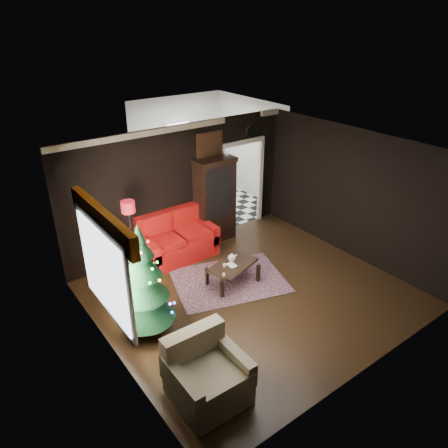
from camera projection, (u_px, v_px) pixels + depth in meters
floor at (252, 294)px, 8.17m from camera, size 5.50×5.50×0.00m
ceiling at (257, 153)px, 6.92m from camera, size 5.50×5.50×0.00m
wall_back at (181, 188)px, 9.34m from camera, size 5.50×0.00×5.50m
wall_front at (373, 297)px, 5.74m from camera, size 5.50×0.00×5.50m
wall_left at (107, 282)px, 6.08m from camera, size 0.00×5.50×5.50m
wall_right at (353, 194)px, 9.00m from camera, size 0.00×5.50×5.50m
doorway at (241, 186)px, 10.40m from camera, size 1.10×0.10×2.10m
left_window at (104, 272)px, 6.22m from camera, size 0.05×1.60×1.40m
valance at (102, 220)px, 5.90m from camera, size 0.12×2.10×0.35m
kitchen_floor at (207, 205)px, 11.95m from camera, size 3.00×3.00×0.00m
kitchen_window at (178, 135)px, 12.24m from camera, size 0.70×0.06×0.70m
rug at (229, 281)px, 8.57m from camera, size 2.54×2.15×0.01m
loveseat at (178, 237)px, 9.21m from camera, size 1.70×0.90×1.00m
curio_cabinet at (215, 202)px, 9.78m from camera, size 0.90×0.45×1.90m
floor_lamp at (132, 241)px, 8.34m from camera, size 0.31×0.31×1.71m
christmas_tree at (143, 280)px, 6.74m from camera, size 1.06×1.06×1.88m
armchair at (208, 373)px, 5.77m from camera, size 1.00×1.00×1.01m
coffee_table at (233, 274)px, 8.39m from camera, size 1.11×0.86×0.44m
teapot at (232, 258)px, 8.35m from camera, size 0.18×0.18×0.16m
cup_a at (224, 265)px, 8.21m from camera, size 0.08×0.08×0.05m
cup_b at (224, 275)px, 7.91m from camera, size 0.07×0.07×0.05m
book at (229, 262)px, 8.17m from camera, size 0.15×0.02×0.20m
wall_clock at (252, 131)px, 9.91m from camera, size 0.32×0.32×0.06m
painting at (209, 145)px, 9.33m from camera, size 0.62×0.05×0.52m
kitchen_counter at (184, 178)px, 12.61m from camera, size 1.80×0.60×0.90m
kitchen_table at (204, 199)px, 11.41m from camera, size 0.70×0.70×0.75m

